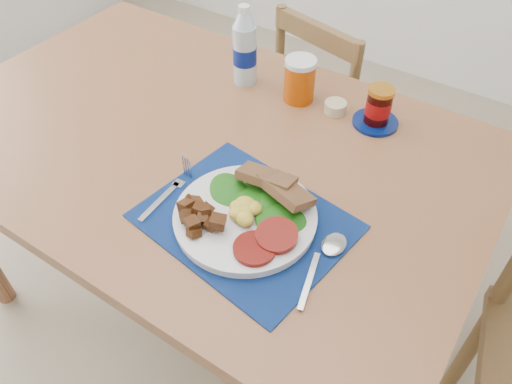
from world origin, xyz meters
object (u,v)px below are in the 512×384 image
breakfast_plate (242,214)px  jam_on_saucer (378,109)px  chair_far (329,97)px  juice_glass (300,81)px  water_bottle (245,50)px

breakfast_plate → jam_on_saucer: jam_on_saucer is taller
chair_far → juice_glass: size_ratio=8.99×
water_bottle → juice_glass: (0.17, 0.01, -0.04)m
chair_far → juice_glass: 0.47m
water_bottle → chair_far: bearing=75.7°
chair_far → breakfast_plate: bearing=117.1°
chair_far → water_bottle: 0.51m
water_bottle → jam_on_saucer: water_bottle is taller
breakfast_plate → juice_glass: bearing=106.8°
chair_far → jam_on_saucer: 0.53m
breakfast_plate → jam_on_saucer: size_ratio=2.51×
chair_far → jam_on_saucer: (0.29, -0.35, 0.28)m
juice_glass → jam_on_saucer: (0.22, 0.01, -0.01)m
juice_glass → water_bottle: bearing=-177.4°
breakfast_plate → jam_on_saucer: 0.47m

